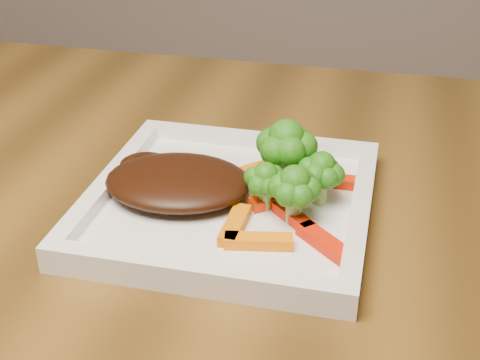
# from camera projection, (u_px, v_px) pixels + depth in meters

# --- Properties ---
(plate) EXTENTS (0.27, 0.27, 0.01)m
(plate) POSITION_uv_depth(u_px,v_px,m) (230.00, 206.00, 0.66)
(plate) COLOR white
(plate) RESTS_ON dining_table
(steak) EXTENTS (0.15, 0.12, 0.03)m
(steak) POSITION_uv_depth(u_px,v_px,m) (178.00, 182.00, 0.66)
(steak) COLOR black
(steak) RESTS_ON plate
(broccoli_0) EXTENTS (0.07, 0.07, 0.07)m
(broccoli_0) POSITION_uv_depth(u_px,v_px,m) (286.00, 156.00, 0.66)
(broccoli_0) COLOR #286E12
(broccoli_0) RESTS_ON plate
(broccoli_1) EXTENTS (0.05, 0.05, 0.06)m
(broccoli_1) POSITION_uv_depth(u_px,v_px,m) (321.00, 173.00, 0.64)
(broccoli_1) COLOR #156210
(broccoli_1) RESTS_ON plate
(broccoli_2) EXTENTS (0.07, 0.07, 0.06)m
(broccoli_2) POSITION_uv_depth(u_px,v_px,m) (294.00, 194.00, 0.61)
(broccoli_2) COLOR #2B6D12
(broccoli_2) RESTS_ON plate
(broccoli_3) EXTENTS (0.06, 0.06, 0.06)m
(broccoli_3) POSITION_uv_depth(u_px,v_px,m) (265.00, 180.00, 0.63)
(broccoli_3) COLOR #145C0F
(broccoli_3) RESTS_ON plate
(carrot_0) EXTENTS (0.06, 0.03, 0.01)m
(carrot_0) POSITION_uv_depth(u_px,v_px,m) (259.00, 241.00, 0.59)
(carrot_0) COLOR orange
(carrot_0) RESTS_ON plate
(carrot_1) EXTENTS (0.06, 0.05, 0.01)m
(carrot_1) POSITION_uv_depth(u_px,v_px,m) (325.00, 243.00, 0.58)
(carrot_1) COLOR red
(carrot_1) RESTS_ON plate
(carrot_2) EXTENTS (0.02, 0.06, 0.01)m
(carrot_2) POSITION_uv_depth(u_px,v_px,m) (235.00, 225.00, 0.61)
(carrot_2) COLOR #DC6C03
(carrot_2) RESTS_ON plate
(carrot_3) EXTENTS (0.06, 0.02, 0.01)m
(carrot_3) POSITION_uv_depth(u_px,v_px,m) (341.00, 182.00, 0.68)
(carrot_3) COLOR red
(carrot_3) RESTS_ON plate
(carrot_4) EXTENTS (0.06, 0.05, 0.01)m
(carrot_4) POSITION_uv_depth(u_px,v_px,m) (268.00, 167.00, 0.71)
(carrot_4) COLOR #FF6704
(carrot_4) RESTS_ON plate
(carrot_5) EXTENTS (0.05, 0.05, 0.01)m
(carrot_5) POSITION_uv_depth(u_px,v_px,m) (294.00, 217.00, 0.62)
(carrot_5) COLOR red
(carrot_5) RESTS_ON plate
(carrot_6) EXTENTS (0.06, 0.05, 0.01)m
(carrot_6) POSITION_uv_depth(u_px,v_px,m) (280.00, 198.00, 0.65)
(carrot_6) COLOR #EE3303
(carrot_6) RESTS_ON plate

